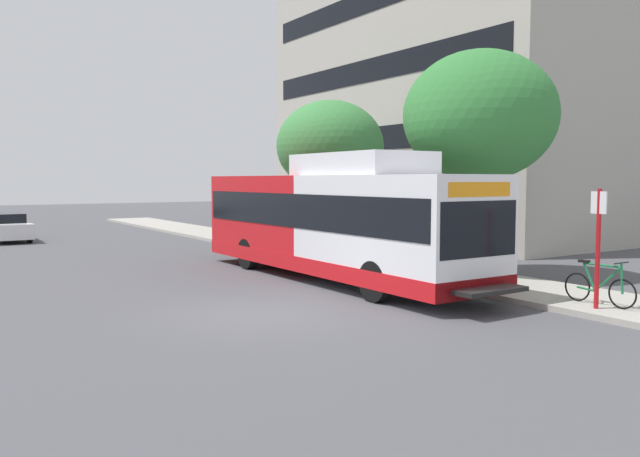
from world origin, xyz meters
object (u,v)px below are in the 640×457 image
Objects in this scene: transit_bus at (332,221)px; bus_stop_sign_pole at (598,239)px; bicycle_parked at (599,286)px; street_tree_near_stop at (480,116)px; street_tree_mid_block at (330,146)px; parked_car_far_lane at (7,227)px.

transit_bus reaches higher than bus_stop_sign_pole.
bicycle_parked is 0.27× the size of street_tree_near_stop.
transit_bus is 5.44m from street_tree_near_stop.
transit_bus is 7.55m from bicycle_parked.
street_tree_near_stop reaches higher than street_tree_mid_block.
bus_stop_sign_pole is at bearing -71.43° from parked_car_far_lane.
street_tree_near_stop is (2.02, 5.34, 3.18)m from bus_stop_sign_pole.
transit_bus is at bearing 105.38° from bus_stop_sign_pole.
bus_stop_sign_pole is 0.39× the size of street_tree_near_stop.
transit_bus is 6.96× the size of bicycle_parked.
transit_bus reaches higher than bicycle_parked.
parked_car_far_lane is at bearing 131.61° from street_tree_mid_block.
bicycle_parked is (2.40, -7.07, -1.14)m from transit_bus.
street_tree_mid_block is at bearing 81.20° from bus_stop_sign_pole.
street_tree_mid_block reaches higher than bicycle_parked.
parked_car_far_lane is at bearing 109.81° from transit_bus.
bus_stop_sign_pole is 26.81m from parked_car_far_lane.
street_tree_mid_block is at bearing 56.63° from transit_bus.
street_tree_mid_block is (0.06, 8.11, -0.54)m from street_tree_near_stop.
street_tree_near_stop is at bearing 72.52° from bicycle_parked.
transit_bus is at bearing 108.76° from bicycle_parked.
street_tree_near_stop is (4.02, -1.92, 3.12)m from transit_bus.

